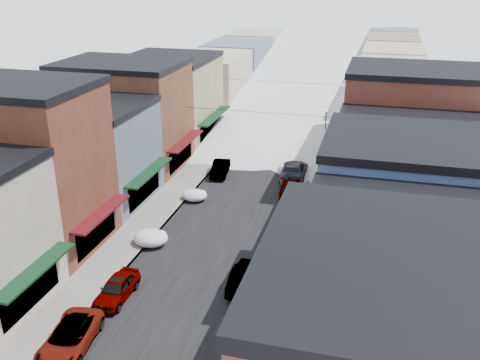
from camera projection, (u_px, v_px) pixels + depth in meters
The scene contains 31 objects.
road at pixel (294, 120), 73.46m from camera, with size 10.00×160.00×0.01m, color black.
sidewalk_left at pixel (248, 116), 75.00m from camera, with size 3.20×160.00×0.15m, color gray.
sidewalk_right at pixel (343, 123), 71.87m from camera, with size 3.20×160.00×0.15m, color gray.
curb_left at pixel (258, 117), 74.64m from camera, with size 0.10×160.00×0.15m, color slate.
curb_right at pixel (331, 122), 72.24m from camera, with size 0.10×160.00×0.15m, color slate.
bldg_l_brick_near at pixel (22, 166), 39.01m from camera, with size 12.30×8.20×12.50m.
bldg_l_grayblue at pixel (90, 152), 47.16m from camera, with size 11.30×9.20×9.00m.
bldg_l_brick_far at pixel (125, 115), 55.07m from camera, with size 13.30×9.20×11.00m.
bldg_l_tan at pixel (170, 98), 63.97m from camera, with size 11.30×11.20×10.00m.
bldg_r_green at pixel (404, 307), 25.58m from camera, with size 11.30×9.20×9.50m.
bldg_r_blue at pixel (402, 218), 33.45m from camera, with size 11.30×9.20×10.50m.
bldg_r_cream at pixel (406, 178), 41.66m from camera, with size 12.30×9.20×9.00m.
bldg_r_brick_far at pixel (411, 130), 49.12m from camera, with size 13.30×9.20×11.50m.
bldg_r_tan at pixel (398, 113), 58.69m from camera, with size 11.30×11.20×9.50m.
distant_blocks at pixel (317, 62), 92.53m from camera, with size 34.00×55.00×8.00m.
overhead_cables at pixel (278, 96), 59.94m from camera, with size 16.40×15.04×0.04m.
car_white_suv at pixel (69, 338), 29.67m from camera, with size 2.39×5.17×1.44m, color white.
car_silver_sedan at pixel (117, 288), 34.19m from camera, with size 1.73×4.29×1.46m, color #94979C.
car_dark_hatch at pixel (220, 168), 54.13m from camera, with size 1.50×4.30×1.42m, color black.
car_silver_wagon at pixel (248, 130), 66.23m from camera, with size 2.36×5.81×1.69m, color #A6A8AF.
car_green_sedan at pixel (245, 276), 35.44m from camera, with size 1.59×4.56×1.50m, color black.
car_gray_suv at pixel (290, 187), 49.57m from camera, with size 1.82×4.52×1.54m, color #A0A2A8.
car_black_sedan at pixel (294, 170), 53.28m from camera, with size 2.41×5.94×1.72m, color black.
car_lane_silver at pixel (289, 109), 76.03m from camera, with size 1.71×4.24×1.44m, color #ACAEB5.
car_lane_white at pixel (303, 109), 75.62m from camera, with size 2.81×6.10×1.70m, color white.
trash_can at pixel (255, 317), 31.54m from camera, with size 0.57×0.57×0.97m.
streetlamp_near at pixel (291, 223), 37.28m from camera, with size 0.40×0.40×4.85m.
streetlamp_far at pixel (326, 121), 63.22m from camera, with size 0.33×0.33×4.00m.
planter_far at pixel (274, 345), 29.46m from camera, with size 0.38×0.38×0.68m, color #335526.
snow_pile_mid at pixel (152, 238), 40.85m from camera, with size 2.67×2.84×1.13m.
snow_pile_far at pixel (195, 195), 48.54m from camera, with size 2.32×2.63×0.98m.
Camera 1 is at (11.07, -10.68, 20.08)m, focal length 40.00 mm.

